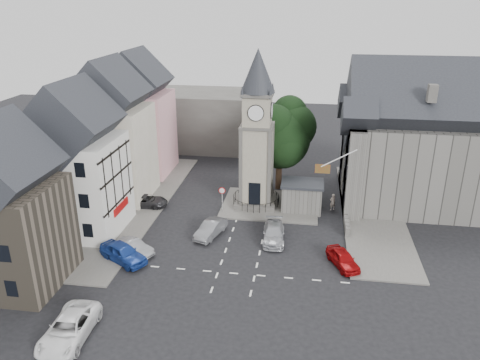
% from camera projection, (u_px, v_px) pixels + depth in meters
% --- Properties ---
extents(ground, '(120.00, 120.00, 0.00)m').
position_uv_depth(ground, '(246.00, 241.00, 42.64)').
color(ground, black).
rests_on(ground, ground).
extents(pavement_west, '(6.00, 30.00, 0.14)m').
position_uv_depth(pavement_west, '(138.00, 204.00, 49.88)').
color(pavement_west, '#595651').
rests_on(pavement_west, ground).
extents(pavement_east, '(6.00, 26.00, 0.14)m').
position_uv_depth(pavement_east, '(371.00, 211.00, 48.30)').
color(pavement_east, '#595651').
rests_on(pavement_east, ground).
extents(central_island, '(10.00, 8.00, 0.16)m').
position_uv_depth(central_island, '(270.00, 205.00, 49.76)').
color(central_island, '#595651').
rests_on(central_island, ground).
extents(road_markings, '(20.00, 8.00, 0.01)m').
position_uv_depth(road_markings, '(236.00, 274.00, 37.58)').
color(road_markings, silver).
rests_on(road_markings, ground).
extents(clock_tower, '(4.86, 4.86, 16.25)m').
position_uv_depth(clock_tower, '(257.00, 131.00, 47.01)').
color(clock_tower, '#4C4944').
rests_on(clock_tower, ground).
extents(stone_shelter, '(4.30, 3.30, 3.08)m').
position_uv_depth(stone_shelter, '(302.00, 196.00, 48.30)').
color(stone_shelter, '#5B5954').
rests_on(stone_shelter, ground).
extents(town_tree, '(7.20, 7.20, 10.80)m').
position_uv_depth(town_tree, '(280.00, 130.00, 51.76)').
color(town_tree, black).
rests_on(town_tree, ground).
extents(warning_sign_post, '(0.70, 0.19, 2.85)m').
position_uv_depth(warning_sign_post, '(222.00, 195.00, 47.34)').
color(warning_sign_post, black).
rests_on(warning_sign_post, ground).
extents(terrace_pink, '(8.10, 7.60, 12.80)m').
position_uv_depth(terrace_pink, '(139.00, 121.00, 57.11)').
color(terrace_pink, pink).
rests_on(terrace_pink, ground).
extents(terrace_cream, '(8.10, 7.60, 12.80)m').
position_uv_depth(terrace_cream, '(112.00, 139.00, 49.75)').
color(terrace_cream, beige).
rests_on(terrace_cream, ground).
extents(terrace_tudor, '(8.10, 7.60, 12.00)m').
position_uv_depth(terrace_tudor, '(78.00, 168.00, 42.54)').
color(terrace_tudor, silver).
rests_on(terrace_tudor, ground).
extents(building_sw_stone, '(8.60, 7.60, 10.40)m').
position_uv_depth(building_sw_stone, '(3.00, 219.00, 34.78)').
color(building_sw_stone, '#4E463A').
rests_on(building_sw_stone, ground).
extents(backdrop_west, '(20.00, 10.00, 8.00)m').
position_uv_depth(backdrop_west, '(191.00, 119.00, 68.60)').
color(backdrop_west, '#4C4944').
rests_on(backdrop_west, ground).
extents(east_building, '(14.40, 11.40, 12.60)m').
position_uv_depth(east_building, '(410.00, 147.00, 48.28)').
color(east_building, '#5B5954').
rests_on(east_building, ground).
extents(east_boundary_wall, '(0.40, 16.00, 0.90)m').
position_uv_depth(east_boundary_wall, '(343.00, 199.00, 50.39)').
color(east_boundary_wall, '#5B5954').
rests_on(east_boundary_wall, ground).
extents(flagpole, '(3.68, 0.10, 2.74)m').
position_uv_depth(flagpole, '(339.00, 158.00, 42.64)').
color(flagpole, white).
rests_on(flagpole, ground).
extents(car_west_blue, '(4.97, 3.96, 1.59)m').
position_uv_depth(car_west_blue, '(123.00, 253.00, 39.08)').
color(car_west_blue, navy).
rests_on(car_west_blue, ground).
extents(car_west_silver, '(4.01, 2.70, 1.25)m').
position_uv_depth(car_west_silver, '(134.00, 247.00, 40.26)').
color(car_west_silver, gray).
rests_on(car_west_silver, ground).
extents(car_west_grey, '(4.64, 2.23, 1.28)m').
position_uv_depth(car_west_grey, '(146.00, 201.00, 49.34)').
color(car_west_grey, '#2A2A2C').
rests_on(car_west_grey, ground).
extents(car_island_silver, '(2.64, 4.45, 1.39)m').
position_uv_depth(car_island_silver, '(211.00, 229.00, 43.32)').
color(car_island_silver, gray).
rests_on(car_island_silver, ground).
extents(car_island_east, '(2.22, 4.85, 1.37)m').
position_uv_depth(car_island_east, '(274.00, 233.00, 42.50)').
color(car_island_east, '#ACAEB5').
rests_on(car_island_east, ground).
extents(car_east_red, '(3.04, 4.22, 1.33)m').
position_uv_depth(car_east_red, '(343.00, 259.00, 38.45)').
color(car_east_red, '#95080A').
rests_on(car_east_red, ground).
extents(van_sw_white, '(2.74, 5.63, 1.54)m').
position_uv_depth(van_sw_white, '(69.00, 329.00, 30.20)').
color(van_sw_white, white).
rests_on(van_sw_white, ground).
extents(pedestrian, '(0.78, 0.69, 1.80)m').
position_uv_depth(pedestrian, '(333.00, 202.00, 48.46)').
color(pedestrian, beige).
rests_on(pedestrian, ground).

